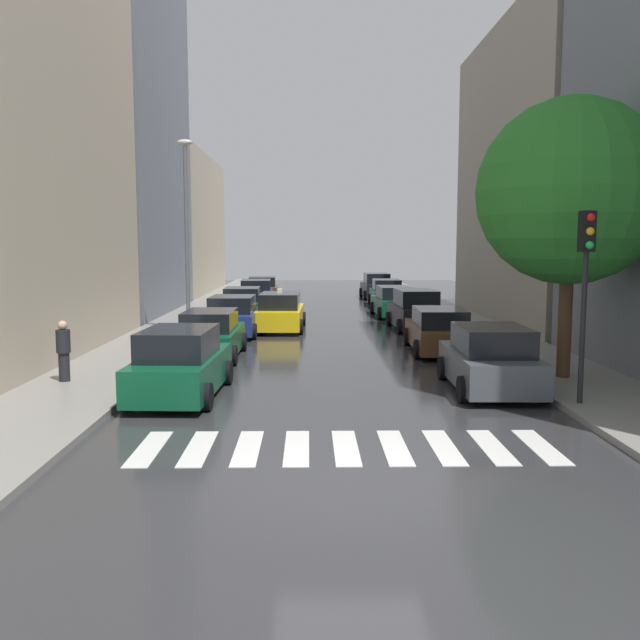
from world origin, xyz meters
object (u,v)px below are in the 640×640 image
object	(u,v)px
street_tree_right	(570,192)
traffic_light_right_corner	(586,264)
parked_car_left_second	(211,336)
parked_car_right_sixth	(376,287)
parked_car_right_second	(439,331)
taxi_midroad	(280,313)
parked_car_right_fourth	(394,302)
parked_car_left_sixth	(263,289)
parked_car_left_fourth	(243,305)
parked_car_right_nearest	(490,360)
parked_car_left_nearest	(181,365)
parked_car_left_third	(233,317)
parked_car_right_third	(415,311)
pedestrian_foreground	(64,350)
parked_car_right_fifth	(386,294)
lamp_post_left	(186,224)
parked_car_left_fifth	(256,294)

from	to	relation	value
street_tree_right	traffic_light_right_corner	distance (m)	3.64
parked_car_left_second	parked_car_right_sixth	size ratio (longest dim) A/B	1.02
parked_car_right_second	taxi_midroad	xyz separation A→B (m)	(-5.72, 6.08, 0.04)
parked_car_right_fourth	taxi_midroad	size ratio (longest dim) A/B	0.98
parked_car_right_second	parked_car_left_sixth	bearing A→B (deg)	20.68
parked_car_right_second	parked_car_left_second	bearing A→B (deg)	100.64
parked_car_left_fourth	parked_car_right_nearest	xyz separation A→B (m)	(7.87, -16.41, 0.03)
parked_car_left_nearest	parked_car_right_sixth	size ratio (longest dim) A/B	1.04
parked_car_right_sixth	taxi_midroad	bearing A→B (deg)	159.76
parked_car_left_second	parked_car_right_second	xyz separation A→B (m)	(7.69, 1.18, -0.02)
parked_car_left_nearest	taxi_midroad	size ratio (longest dim) A/B	0.96
parked_car_left_third	street_tree_right	world-z (taller)	street_tree_right
parked_car_right_third	street_tree_right	xyz separation A→B (m)	(2.26, -11.33, 4.26)
taxi_midroad	pedestrian_foreground	distance (m)	12.77
parked_car_left_fourth	parked_car_right_nearest	size ratio (longest dim) A/B	0.97
pedestrian_foreground	parked_car_left_second	bearing A→B (deg)	-35.09
parked_car_right_second	parked_car_right_fifth	size ratio (longest dim) A/B	1.10
parked_car_left_fourth	lamp_post_left	bearing A→B (deg)	163.56
parked_car_right_second	street_tree_right	distance (m)	7.19
street_tree_right	lamp_post_left	world-z (taller)	lamp_post_left
street_tree_right	taxi_midroad	bearing A→B (deg)	125.76
parked_car_right_nearest	pedestrian_foreground	size ratio (longest dim) A/B	2.64
parked_car_right_fourth	taxi_midroad	world-z (taller)	taxi_midroad
parked_car_right_fifth	parked_car_right_sixth	distance (m)	5.81
parked_car_left_fourth	traffic_light_right_corner	bearing A→B (deg)	-154.23
parked_car_right_fourth	street_tree_right	xyz separation A→B (m)	(2.51, -16.69, 4.34)
parked_car_right_nearest	parked_car_right_sixth	distance (m)	29.37
parked_car_right_fourth	taxi_midroad	distance (m)	7.80
parked_car_left_fourth	pedestrian_foreground	bearing A→B (deg)	167.47
parked_car_right_fifth	taxi_midroad	distance (m)	12.67
parked_car_left_fifth	lamp_post_left	distance (m)	13.23
parked_car_right_fifth	parked_car_left_third	bearing A→B (deg)	150.01
parked_car_right_nearest	parked_car_right_fifth	size ratio (longest dim) A/B	0.98
parked_car_right_second	parked_car_right_nearest	bearing A→B (deg)	-177.03
parked_car_right_second	lamp_post_left	size ratio (longest dim) A/B	0.62
parked_car_left_second	parked_car_right_nearest	world-z (taller)	parked_car_right_nearest
parked_car_left_nearest	parked_car_right_second	xyz separation A→B (m)	(7.62, 6.83, -0.07)
pedestrian_foreground	street_tree_right	size ratio (longest dim) A/B	0.22
parked_car_left_second	traffic_light_right_corner	world-z (taller)	traffic_light_right_corner
parked_car_left_sixth	parked_car_right_nearest	xyz separation A→B (m)	(7.70, -28.57, 0.05)
parked_car_left_nearest	pedestrian_foreground	world-z (taller)	pedestrian_foreground
parked_car_left_fourth	parked_car_right_second	size ratio (longest dim) A/B	0.87
parked_car_left_fourth	parked_car_right_fifth	size ratio (longest dim) A/B	0.96
parked_car_left_sixth	parked_car_right_nearest	world-z (taller)	parked_car_right_nearest
parked_car_left_second	parked_car_left_fourth	size ratio (longest dim) A/B	1.06
parked_car_left_sixth	taxi_midroad	bearing A→B (deg)	-175.67
parked_car_left_third	parked_car_right_fourth	world-z (taller)	parked_car_left_third
parked_car_left_third	parked_car_right_fifth	xyz separation A→B (m)	(7.76, 12.83, 0.00)
parked_car_right_second	lamp_post_left	world-z (taller)	lamp_post_left
parked_car_right_sixth	parked_car_right_fifth	bearing A→B (deg)	179.01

